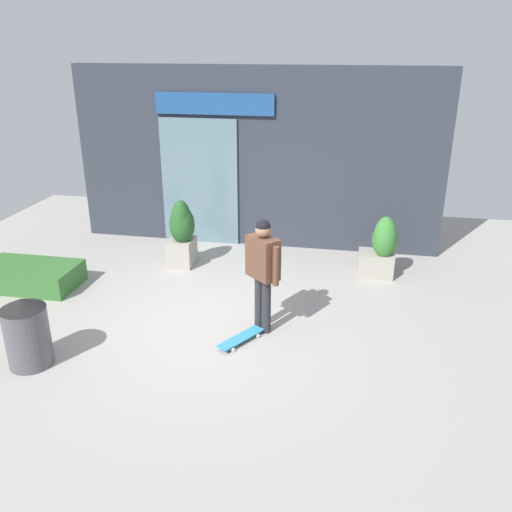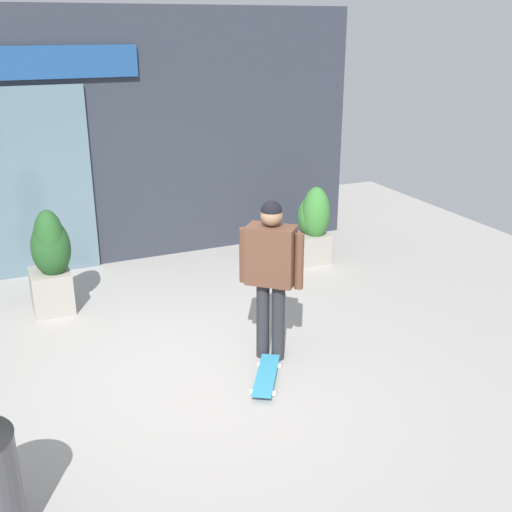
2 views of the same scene
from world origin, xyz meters
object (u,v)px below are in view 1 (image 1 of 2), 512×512
object	(u,v)px
skateboard	(241,338)
trash_bin	(27,332)
skateboarder	(263,264)
planter_box_right	(182,232)
planter_box_left	(382,247)

from	to	relation	value
skateboard	trash_bin	size ratio (longest dim) A/B	0.81
skateboarder	planter_box_right	distance (m)	2.77
trash_bin	skateboard	bearing A→B (deg)	22.16
planter_box_right	skateboard	bearing A→B (deg)	-56.38
skateboarder	planter_box_right	bearing A→B (deg)	-96.02
skateboard	planter_box_left	bearing A→B (deg)	175.75
planter_box_right	trash_bin	size ratio (longest dim) A/B	1.34
planter_box_left	trash_bin	distance (m)	5.73
skateboard	trash_bin	distance (m)	2.74
skateboarder	skateboard	world-z (taller)	skateboarder
planter_box_right	trash_bin	xyz separation A→B (m)	(-0.89, -3.46, -0.18)
planter_box_right	planter_box_left	bearing A→B (deg)	3.15
skateboarder	planter_box_left	xyz separation A→B (m)	(1.68, 2.23, -0.47)
skateboarder	planter_box_left	size ratio (longest dim) A/B	1.49
skateboard	planter_box_left	distance (m)	3.28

